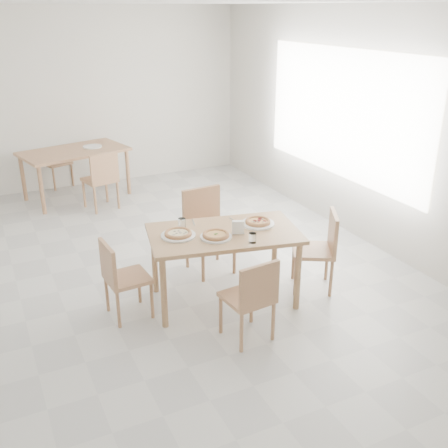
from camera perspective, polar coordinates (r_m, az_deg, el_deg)
name	(u,v)px	position (r m, az deg, el deg)	size (l,w,h in m)	color
room	(341,114)	(6.96, 12.62, 11.64)	(7.28, 7.00, 7.00)	silver
main_table	(224,240)	(5.08, 0.00, -1.76)	(1.57, 1.09, 0.75)	tan
chair_south	(252,295)	(4.55, 3.07, -7.75)	(0.43, 0.43, 0.79)	tan
chair_north	(206,224)	(5.80, -1.92, 0.02)	(0.48, 0.48, 0.92)	tan
chair_west	(120,275)	(4.99, -11.28, -5.41)	(0.41, 0.41, 0.78)	tan
chair_east	(321,245)	(5.47, 10.54, -2.30)	(0.57, 0.57, 0.84)	tan
plate_margherita	(216,237)	(4.91, -0.89, -1.42)	(0.30, 0.30, 0.02)	white
plate_mushroom	(178,235)	(4.96, -5.00, -1.25)	(0.33, 0.33, 0.02)	white
plate_pepperoni	(258,224)	(5.22, 3.69, 0.05)	(0.33, 0.33, 0.02)	white
pizza_margherita	(216,235)	(4.90, -0.89, -1.18)	(0.33, 0.33, 0.03)	tan
pizza_mushroom	(178,233)	(4.95, -5.01, -1.00)	(0.27, 0.27, 0.03)	tan
pizza_pepperoni	(258,221)	(5.22, 3.70, 0.29)	(0.30, 0.30, 0.03)	tan
tumbler_a	(182,223)	(5.14, -4.59, 0.10)	(0.07, 0.07, 0.10)	white
tumbler_b	(252,238)	(4.81, 3.12, -1.51)	(0.07, 0.07, 0.09)	white
napkin_holder	(238,228)	(4.96, 1.54, -0.44)	(0.14, 0.10, 0.14)	silver
fork_a	(194,222)	(5.26, -3.34, 0.17)	(0.01, 0.17, 0.01)	silver
fork_b	(234,220)	(5.31, 1.07, 0.39)	(0.01, 0.17, 0.01)	silver
second_table	(74,155)	(8.34, -16.00, 7.20)	(1.69, 1.20, 0.75)	tan
chair_back_s	(102,177)	(7.75, -13.16, 5.01)	(0.51, 0.51, 0.86)	tan
chair_back_n	(54,159)	(9.09, -18.05, 6.79)	(0.50, 0.50, 0.79)	tan
plate_empty	(92,147)	(8.43, -14.13, 8.18)	(0.29, 0.29, 0.02)	white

